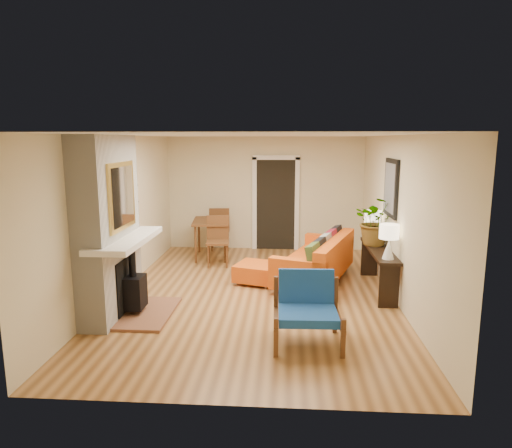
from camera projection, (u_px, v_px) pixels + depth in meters
The scene contains 10 objects.
room_shell at pixel (291, 200), 9.91m from camera, with size 6.50×6.50×6.50m.
fireplace at pixel (111, 231), 6.51m from camera, with size 1.09×1.68×2.60m.
sofa at pixel (320, 260), 8.24m from camera, with size 1.64×2.42×0.88m.
ottoman at pixel (256, 272), 8.17m from camera, with size 0.85×0.85×0.35m.
blue_chair at pixel (307, 305), 5.77m from camera, with size 0.86×0.85×0.88m.
dining_table at pixel (215, 227), 9.86m from camera, with size 0.93×1.90×1.01m.
console_table at pixel (379, 257), 7.69m from camera, with size 0.34×1.85×0.72m.
lamp_near at pixel (389, 237), 6.95m from camera, with size 0.30×0.30×0.54m.
lamp_far at pixel (373, 222), 8.29m from camera, with size 0.30×0.30×0.54m.
houseplant at pixel (377, 221), 7.87m from camera, with size 0.77×0.67×0.85m, color #1E5919.
Camera 1 is at (0.51, -7.23, 2.53)m, focal length 32.00 mm.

